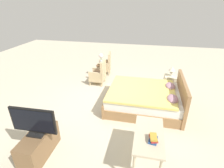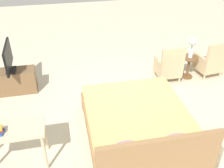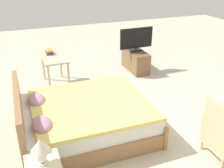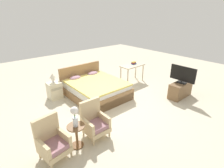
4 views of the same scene
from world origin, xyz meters
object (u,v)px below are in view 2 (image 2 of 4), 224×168
at_px(armchair_by_window_left, 210,62).
at_px(side_table, 189,65).
at_px(tv_stand, 14,81).
at_px(tv_flatscreen, 8,58).
at_px(bed, 138,127).
at_px(vanity_desk, 10,134).
at_px(flower_vase, 192,46).
at_px(armchair_by_window_right, 169,67).

distance_m(armchair_by_window_left, side_table, 0.54).
xyz_separation_m(tv_stand, tv_flatscreen, (0.00, 0.00, 0.58)).
relative_size(bed, side_table, 3.88).
distance_m(armchair_by_window_left, tv_stand, 4.61).
distance_m(bed, vanity_desk, 2.07).
bearing_deg(bed, flower_vase, -134.73).
height_order(bed, armchair_by_window_left, bed).
xyz_separation_m(armchair_by_window_right, tv_stand, (3.54, -0.26, -0.11)).
distance_m(side_table, vanity_desk, 4.31).
relative_size(bed, armchair_by_window_left, 2.31).
bearing_deg(armchair_by_window_right, vanity_desk, 29.56).
bearing_deg(armchair_by_window_right, tv_flatscreen, -4.24).
bearing_deg(bed, side_table, -134.73).
bearing_deg(flower_vase, bed, 45.27).
bearing_deg(vanity_desk, tv_flatscreen, -83.99).
bearing_deg(vanity_desk, armchair_by_window_right, -150.44).
xyz_separation_m(armchair_by_window_right, flower_vase, (-0.53, -0.05, 0.47)).
distance_m(bed, tv_stand, 3.05).
xyz_separation_m(bed, flower_vase, (-1.81, -1.83, 0.54)).
bearing_deg(tv_flatscreen, armchair_by_window_right, 175.76).
bearing_deg(flower_vase, tv_flatscreen, -3.01).
bearing_deg(tv_flatscreen, flower_vase, 176.99).
xyz_separation_m(bed, tv_stand, (2.26, -2.04, -0.03)).
bearing_deg(tv_flatscreen, bed, 137.95).
distance_m(armchair_by_window_left, armchair_by_window_right, 1.06).
height_order(armchair_by_window_right, flower_vase, flower_vase).
relative_size(bed, armchair_by_window_right, 2.31).
height_order(flower_vase, tv_flatscreen, tv_flatscreen).
bearing_deg(vanity_desk, armchair_by_window_left, -156.74).
distance_m(side_table, tv_stand, 4.08).
bearing_deg(tv_stand, flower_vase, 176.98).
height_order(tv_stand, tv_flatscreen, tv_flatscreen).
height_order(side_table, tv_flatscreen, tv_flatscreen).
distance_m(side_table, flower_vase, 0.50).
bearing_deg(flower_vase, tv_stand, -3.02).
bearing_deg(armchair_by_window_right, armchair_by_window_left, -179.97).
bearing_deg(tv_stand, side_table, 176.98).
relative_size(armchair_by_window_right, flower_vase, 1.93).
relative_size(bed, tv_flatscreen, 2.37).
xyz_separation_m(armchair_by_window_left, armchair_by_window_right, (1.06, 0.00, 0.00)).
bearing_deg(armchair_by_window_left, tv_flatscreen, -3.26).
bearing_deg(side_table, vanity_desk, 26.65).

